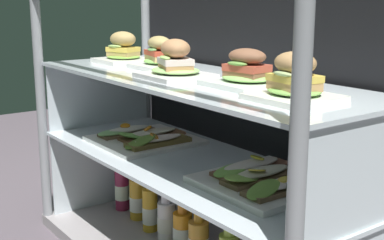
# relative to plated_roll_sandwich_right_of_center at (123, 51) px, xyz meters

# --- Properties ---
(case_frame) EXTENTS (1.41, 0.53, 0.96)m
(case_frame) POSITION_rel_plated_roll_sandwich_right_of_center_xyz_m (0.47, 0.12, -0.20)
(case_frame) COLOR gray
(case_frame) RESTS_ON ground
(riser_lower_tier) EXTENTS (1.33, 0.45, 0.34)m
(riser_lower_tier) POSITION_rel_plated_roll_sandwich_right_of_center_xyz_m (0.47, -0.01, -0.51)
(riser_lower_tier) COLOR silver
(riser_lower_tier) RESTS_ON case_base_deck
(shelf_lower_glass) EXTENTS (1.35, 0.47, 0.01)m
(shelf_lower_glass) POSITION_rel_plated_roll_sandwich_right_of_center_xyz_m (0.47, -0.01, -0.33)
(shelf_lower_glass) COLOR silver
(shelf_lower_glass) RESTS_ON riser_lower_tier
(riser_upper_tier) EXTENTS (1.33, 0.45, 0.27)m
(riser_upper_tier) POSITION_rel_plated_roll_sandwich_right_of_center_xyz_m (0.47, -0.01, -0.19)
(riser_upper_tier) COLOR silver
(riser_upper_tier) RESTS_ON shelf_lower_glass
(shelf_upper_glass) EXTENTS (1.35, 0.47, 0.01)m
(shelf_upper_glass) POSITION_rel_plated_roll_sandwich_right_of_center_xyz_m (0.47, -0.01, -0.05)
(shelf_upper_glass) COLOR silver
(shelf_upper_glass) RESTS_ON riser_upper_tier
(plated_roll_sandwich_right_of_center) EXTENTS (0.19, 0.19, 0.12)m
(plated_roll_sandwich_right_of_center) POSITION_rel_plated_roll_sandwich_right_of_center_xyz_m (0.00, 0.00, 0.00)
(plated_roll_sandwich_right_of_center) COLOR white
(plated_roll_sandwich_right_of_center) RESTS_ON shelf_upper_glass
(plated_roll_sandwich_mid_left) EXTENTS (0.17, 0.17, 0.11)m
(plated_roll_sandwich_mid_left) POSITION_rel_plated_roll_sandwich_right_of_center_xyz_m (0.24, 0.01, 0.00)
(plated_roll_sandwich_mid_left) COLOR white
(plated_roll_sandwich_mid_left) RESTS_ON shelf_upper_glass
(plated_roll_sandwich_left_of_center) EXTENTS (0.20, 0.20, 0.12)m
(plated_roll_sandwich_left_of_center) POSITION_rel_plated_roll_sandwich_right_of_center_xyz_m (0.47, -0.07, 0.00)
(plated_roll_sandwich_left_of_center) COLOR white
(plated_roll_sandwich_left_of_center) RESTS_ON shelf_upper_glass
(plated_roll_sandwich_center) EXTENTS (0.20, 0.20, 0.11)m
(plated_roll_sandwich_center) POSITION_rel_plated_roll_sandwich_right_of_center_xyz_m (0.72, -0.00, -0.01)
(plated_roll_sandwich_center) COLOR white
(plated_roll_sandwich_center) RESTS_ON shelf_upper_glass
(plated_roll_sandwich_mid_right) EXTENTS (0.19, 0.19, 0.12)m
(plated_roll_sandwich_mid_right) POSITION_rel_plated_roll_sandwich_right_of_center_xyz_m (0.95, -0.05, 0.00)
(plated_roll_sandwich_mid_right) COLOR white
(plated_roll_sandwich_mid_right) RESTS_ON shelf_upper_glass
(open_sandwich_tray_mid_right) EXTENTS (0.34, 0.35, 0.06)m
(open_sandwich_tray_mid_right) POSITION_rel_plated_roll_sandwich_right_of_center_xyz_m (0.17, -0.02, -0.31)
(open_sandwich_tray_mid_right) COLOR white
(open_sandwich_tray_mid_right) RESTS_ON shelf_lower_glass
(open_sandwich_tray_left_of_center) EXTENTS (0.34, 0.35, 0.06)m
(open_sandwich_tray_left_of_center) POSITION_rel_plated_roll_sandwich_right_of_center_xyz_m (0.78, 0.01, -0.30)
(open_sandwich_tray_left_of_center) COLOR white
(open_sandwich_tray_left_of_center) RESTS_ON shelf_lower_glass
(juice_bottle_front_second) EXTENTS (0.06, 0.06, 0.23)m
(juice_bottle_front_second) POSITION_rel_plated_roll_sandwich_right_of_center_xyz_m (-0.08, 0.02, -0.59)
(juice_bottle_front_second) COLOR #902245
(juice_bottle_front_second) RESTS_ON case_base_deck
(juice_bottle_front_middle) EXTENTS (0.07, 0.07, 0.23)m
(juice_bottle_front_middle) POSITION_rel_plated_roll_sandwich_right_of_center_xyz_m (0.04, 0.02, -0.59)
(juice_bottle_front_middle) COLOR gold
(juice_bottle_front_middle) RESTS_ON case_base_deck
(juice_bottle_back_center) EXTENTS (0.06, 0.06, 0.21)m
(juice_bottle_back_center) POSITION_rel_plated_roll_sandwich_right_of_center_xyz_m (0.17, 0.00, -0.60)
(juice_bottle_back_center) COLOR gold
(juice_bottle_back_center) RESTS_ON case_base_deck
(juice_bottle_front_fourth) EXTENTS (0.07, 0.07, 0.21)m
(juice_bottle_front_fourth) POSITION_rel_plated_roll_sandwich_right_of_center_xyz_m (0.29, 0.00, -0.60)
(juice_bottle_front_fourth) COLOR white
(juice_bottle_front_fourth) RESTS_ON case_base_deck
(juice_bottle_back_left) EXTENTS (0.07, 0.07, 0.21)m
(juice_bottle_back_left) POSITION_rel_plated_roll_sandwich_right_of_center_xyz_m (0.40, -0.00, -0.60)
(juice_bottle_back_left) COLOR orange
(juice_bottle_back_left) RESTS_ON case_base_deck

